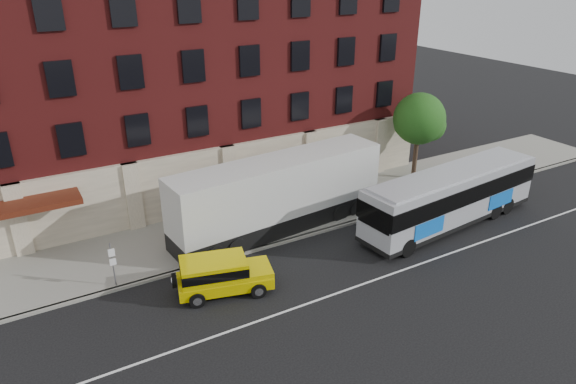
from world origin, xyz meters
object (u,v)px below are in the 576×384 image
city_bus (451,195)px  yellow_suv (220,274)px  sign_pole (113,263)px  street_tree (420,121)px  shipping_container (279,196)px

city_bus → yellow_suv: bearing=179.0°
sign_pole → street_tree: size_ratio=0.40×
street_tree → shipping_container: (-12.24, -1.88, -2.24)m
yellow_suv → city_bus: bearing=-1.0°
shipping_container → city_bus: bearing=-26.1°
yellow_suv → sign_pole: bearing=147.1°
street_tree → city_bus: 7.51m
city_bus → yellow_suv: city_bus is taller
sign_pole → city_bus: 19.19m
street_tree → yellow_suv: (-17.75, -6.11, -3.37)m
yellow_suv → shipping_container: (5.52, 4.23, 1.13)m
sign_pole → shipping_container: 9.94m
shipping_container → street_tree: bearing=8.8°
city_bus → street_tree: bearing=64.1°
sign_pole → street_tree: (22.04, 3.34, 2.96)m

